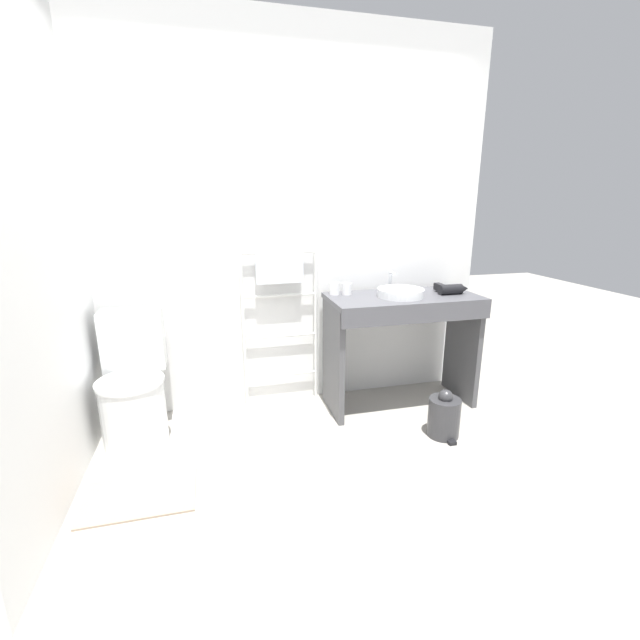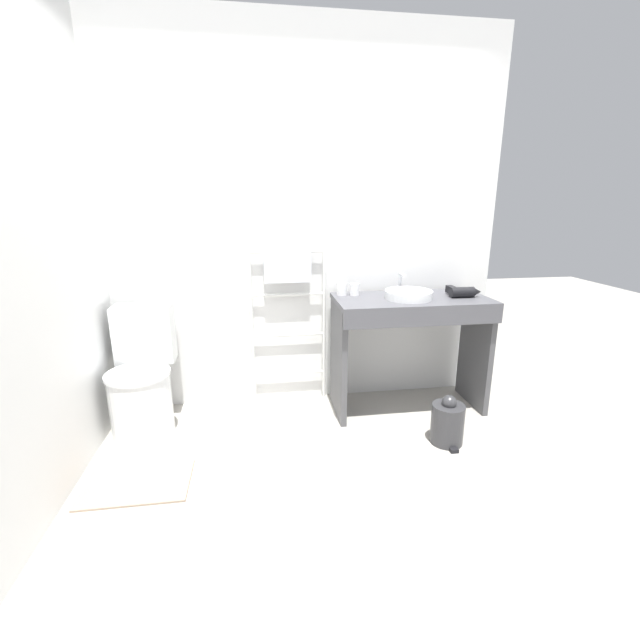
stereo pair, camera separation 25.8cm
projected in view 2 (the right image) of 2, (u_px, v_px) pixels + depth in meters
The scene contains 13 objects.
ground_plane at pixel (331, 512), 2.13m from camera, with size 12.00×12.00×0.00m, color #A8A399.
wall_back at pixel (300, 224), 3.09m from camera, with size 2.93×0.12×2.67m, color white.
wall_side at pixel (43, 233), 2.20m from camera, with size 0.12×1.97×2.67m, color white.
toilet at pixel (142, 382), 2.82m from camera, with size 0.40×0.56×0.83m.
towel_radiator at pixel (288, 292), 3.10m from camera, with size 0.56×0.06×1.19m.
vanity_counter at pixel (410, 333), 3.05m from camera, with size 1.08×0.52×0.84m.
sink_basin at pixel (409, 294), 2.95m from camera, with size 0.33×0.33×0.06m.
faucet at pixel (401, 280), 3.10m from camera, with size 0.02×0.10×0.16m.
cup_near_wall at pixel (342, 289), 3.06m from camera, with size 0.07×0.07×0.09m.
cup_near_edge at pixel (354, 289), 3.05m from camera, with size 0.07×0.07×0.09m.
hair_dryer at pixel (463, 292), 3.00m from camera, with size 0.23×0.18×0.07m.
trash_bin at pixel (447, 422), 2.71m from camera, with size 0.21×0.24×0.33m.
bath_mat at pixel (138, 484), 2.33m from camera, with size 0.56×0.36×0.01m, color gray.
Camera 2 is at (-0.32, -1.77, 1.50)m, focal length 24.00 mm.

